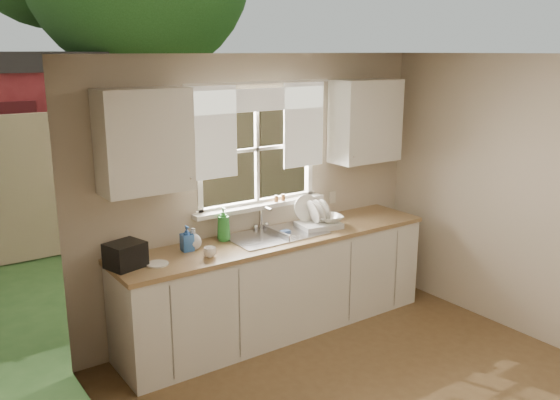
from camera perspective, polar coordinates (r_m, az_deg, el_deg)
room_walls at (r=3.97m, az=14.40°, el=-5.18°), size 3.62×4.02×2.50m
ceiling at (r=3.80m, az=14.84°, el=13.38°), size 3.60×4.00×0.02m
window at (r=5.42m, az=-2.13°, el=3.17°), size 1.38×0.16×1.06m
curtains at (r=5.31m, az=-1.87°, el=7.83°), size 1.50×0.03×0.81m
base_cabinets at (r=5.47m, az=-0.18°, el=-8.24°), size 3.00×0.62×0.87m
countertop at (r=5.31m, az=-0.19°, el=-3.70°), size 3.04×0.65×0.04m
upper_cabinet_left at (r=4.68m, az=-12.93°, el=5.57°), size 0.70×0.33×0.80m
upper_cabinet_right at (r=5.93m, az=8.23°, el=7.55°), size 0.70×0.33×0.80m
wall_outlet at (r=6.01m, az=5.05°, el=0.26°), size 0.08×0.01×0.12m
sill_jars at (r=5.55m, az=-0.03°, el=0.20°), size 0.12×0.04×0.06m
sink at (r=5.35m, az=-0.38°, el=-4.14°), size 0.88×0.52×0.40m
dish_rack at (r=5.55m, az=3.64°, el=-1.93°), size 0.43×0.35×0.30m
bowl at (r=5.58m, az=4.83°, el=-1.79°), size 0.28×0.28×0.06m
soap_bottle_a at (r=5.16m, az=-5.46°, el=-2.30°), size 0.14×0.14×0.30m
soap_bottle_b at (r=4.96m, az=-8.94°, el=-3.67°), size 0.10×0.11×0.21m
soap_bottle_c at (r=5.00m, az=-8.37°, el=-3.70°), size 0.17×0.17×0.18m
saucer at (r=4.71m, az=-11.72°, el=-6.04°), size 0.17×0.17×0.01m
cup at (r=4.80m, az=-6.77°, el=-5.00°), size 0.12×0.12×0.08m
black_appliance at (r=4.69m, az=-14.66°, el=-5.14°), size 0.32×0.29×0.20m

